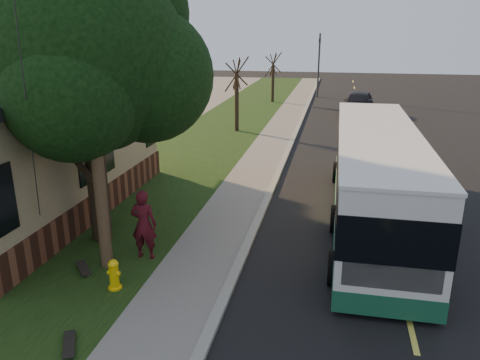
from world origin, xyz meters
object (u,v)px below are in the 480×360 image
(fire_hydrant, at_px, (114,274))
(skateboard_spare, at_px, (83,268))
(utility_pole, at_px, (90,86))
(skateboarder, at_px, (144,224))
(bare_tree_far, at_px, (273,78))
(leafy_tree, at_px, (89,57))
(bare_tree_near, at_px, (237,96))
(traffic_signal, at_px, (319,61))
(dumpster, at_px, (79,157))
(skateboard_main, at_px, (69,344))
(transit_bus, at_px, (375,175))
(distant_car, at_px, (358,103))

(fire_hydrant, height_order, skateboard_spare, fire_hydrant)
(utility_pole, height_order, skateboarder, utility_pole)
(fire_hydrant, height_order, utility_pole, utility_pole)
(utility_pole, xyz_separation_m, bare_tree_far, (0.31, 29.01, -2.63))
(utility_pole, xyz_separation_m, leafy_tree, (-0.87, 1.66, 0.54))
(bare_tree_near, xyz_separation_m, traffic_signal, (4.00, 16.00, 1.01))
(utility_pole, relative_size, bare_tree_near, 2.11)
(skateboard_spare, xyz_separation_m, dumpster, (-4.53, 7.86, 0.57))
(fire_hydrant, bearing_deg, bare_tree_far, 90.76)
(traffic_signal, bearing_deg, dumpster, -109.01)
(bare_tree_near, relative_size, skateboarder, 2.28)
(bare_tree_near, bearing_deg, skateboard_spare, -90.86)
(leafy_tree, distance_m, dumpster, 8.42)
(leafy_tree, bearing_deg, fire_hydrant, -59.33)
(skateboard_main, bearing_deg, traffic_signal, 85.26)
(utility_pole, xyz_separation_m, transit_bus, (6.83, 4.37, -3.05))
(fire_hydrant, xyz_separation_m, bare_tree_near, (-0.90, 18.00, 1.72))
(transit_bus, bearing_deg, skateboard_main, -128.71)
(bare_tree_near, bearing_deg, traffic_signal, 75.96)
(skateboard_main, bearing_deg, skateboarder, 90.00)
(utility_pole, height_order, bare_tree_far, utility_pole)
(utility_pole, relative_size, leafy_tree, 1.16)
(dumpster, bearing_deg, transit_bus, -14.80)
(skateboard_main, bearing_deg, transit_bus, 51.29)
(fire_hydrant, height_order, traffic_signal, traffic_signal)
(fire_hydrant, xyz_separation_m, skateboard_spare, (-1.16, 0.62, -0.30))
(transit_bus, height_order, skateboard_main, transit_bus)
(skateboarder, distance_m, skateboard_spare, 1.84)
(leafy_tree, relative_size, skateboard_main, 9.08)
(fire_hydrant, distance_m, utility_pole, 4.37)
(dumpster, xyz_separation_m, distant_car, (12.07, 17.10, 0.13))
(fire_hydrant, xyz_separation_m, dumpster, (-5.69, 8.48, 0.27))
(leafy_tree, relative_size, bare_tree_far, 1.94)
(bare_tree_near, distance_m, dumpster, 10.76)
(distant_car, bearing_deg, fire_hydrant, -96.56)
(fire_hydrant, relative_size, distant_car, 0.15)
(skateboarder, relative_size, dumpster, 1.09)
(bare_tree_near, height_order, skateboard_spare, bare_tree_near)
(leafy_tree, xyz_separation_m, bare_tree_far, (1.17, 27.35, -3.16))
(traffic_signal, distance_m, distant_car, 9.32)
(bare_tree_near, xyz_separation_m, transit_bus, (7.02, -12.64, -0.57))
(skateboard_main, relative_size, distant_car, 0.18)
(transit_bus, bearing_deg, skateboarder, -148.16)
(bare_tree_far, bearing_deg, fire_hydrant, -89.24)
(leafy_tree, relative_size, dumpster, 4.51)
(leafy_tree, xyz_separation_m, traffic_signal, (4.67, 31.35, -2.00))
(skateboarder, xyz_separation_m, distant_car, (6.27, 23.97, -0.18))
(distant_car, bearing_deg, bare_tree_far, 154.33)
(skateboarder, bearing_deg, bare_tree_near, -87.59)
(skateboard_main, bearing_deg, fire_hydrant, 92.66)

